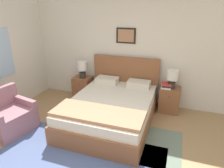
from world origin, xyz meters
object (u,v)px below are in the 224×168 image
at_px(table_lamp_by_door, 172,77).
at_px(table_lamp_near_window, 82,68).
at_px(armchair, 9,117).
at_px(nightstand_by_door, 169,100).
at_px(bed, 111,109).
at_px(nightstand_near_window, 83,88).

bearing_deg(table_lamp_by_door, table_lamp_near_window, 180.00).
bearing_deg(armchair, nightstand_by_door, 133.41).
height_order(nightstand_by_door, table_lamp_by_door, table_lamp_by_door).
height_order(bed, table_lamp_near_window, bed).
relative_size(bed, nightstand_near_window, 3.76).
xyz_separation_m(bed, nightstand_by_door, (1.11, 0.88, -0.01)).
height_order(bed, armchair, bed).
relative_size(nightstand_near_window, table_lamp_near_window, 1.39).
bearing_deg(nightstand_by_door, bed, -141.56).
bearing_deg(table_lamp_near_window, armchair, -111.13).
xyz_separation_m(nightstand_near_window, nightstand_by_door, (2.21, 0.00, 0.00)).
bearing_deg(nightstand_near_window, nightstand_by_door, 0.00).
xyz_separation_m(bed, armchair, (-1.79, -0.94, -0.02)).
distance_m(bed, nightstand_near_window, 1.41).
height_order(armchair, table_lamp_near_window, table_lamp_near_window).
distance_m(armchair, nightstand_by_door, 3.42).
distance_m(nightstand_near_window, nightstand_by_door, 2.21).
relative_size(armchair, table_lamp_by_door, 2.17).
height_order(armchair, table_lamp_by_door, table_lamp_by_door).
bearing_deg(nightstand_by_door, table_lamp_by_door, -31.38).
bearing_deg(nightstand_near_window, table_lamp_near_window, -32.48).
xyz_separation_m(bed, table_lamp_by_door, (1.12, 0.87, 0.54)).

